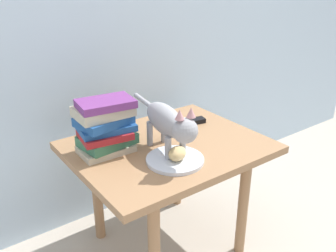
{
  "coord_description": "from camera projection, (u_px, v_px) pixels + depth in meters",
  "views": [
    {
      "loc": [
        -0.79,
        -1.08,
        1.16
      ],
      "look_at": [
        0.0,
        0.0,
        0.58
      ],
      "focal_mm": 39.49,
      "sensor_mm": 36.0,
      "label": 1
    }
  ],
  "objects": [
    {
      "name": "ground_plane",
      "position": [
        168.0,
        243.0,
        1.69
      ],
      "size": [
        6.0,
        6.0,
        0.0
      ],
      "primitive_type": "plane",
      "color": "#B2A899"
    },
    {
      "name": "side_table",
      "position": [
        168.0,
        159.0,
        1.52
      ],
      "size": [
        0.76,
        0.6,
        0.5
      ],
      "color": "#9E724C",
      "rests_on": "ground"
    },
    {
      "name": "plate",
      "position": [
        175.0,
        160.0,
        1.35
      ],
      "size": [
        0.21,
        0.21,
        0.01
      ],
      "primitive_type": "cylinder",
      "color": "silver",
      "rests_on": "side_table"
    },
    {
      "name": "bread_roll",
      "position": [
        177.0,
        153.0,
        1.33
      ],
      "size": [
        0.1,
        0.09,
        0.05
      ],
      "primitive_type": "ellipsoid",
      "rotation": [
        0.0,
        0.0,
        0.49
      ],
      "color": "#E0BC7A",
      "rests_on": "plate"
    },
    {
      "name": "cat",
      "position": [
        169.0,
        122.0,
        1.36
      ],
      "size": [
        0.13,
        0.48,
        0.23
      ],
      "color": "#99999E",
      "rests_on": "side_table"
    },
    {
      "name": "book_stack",
      "position": [
        105.0,
        126.0,
        1.39
      ],
      "size": [
        0.22,
        0.18,
        0.21
      ],
      "color": "#BCB299",
      "rests_on": "side_table"
    },
    {
      "name": "tv_remote",
      "position": [
        189.0,
        122.0,
        1.67
      ],
      "size": [
        0.16,
        0.08,
        0.02
      ],
      "primitive_type": "cube",
      "rotation": [
        0.0,
        0.0,
        -0.22
      ],
      "color": "black",
      "rests_on": "side_table"
    }
  ]
}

